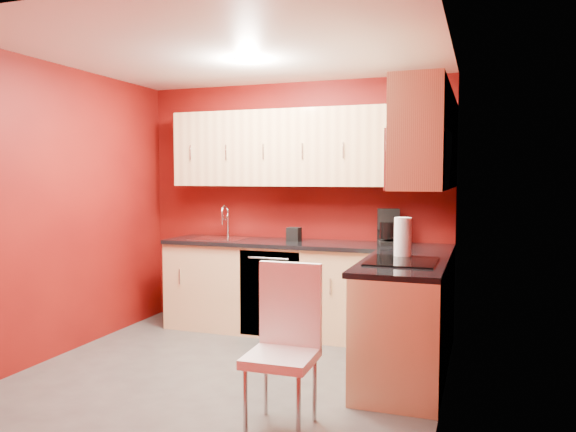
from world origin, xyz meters
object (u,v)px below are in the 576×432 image
Objects in this scene: sink at (221,235)px; napkin_holder at (294,234)px; coffee_maker at (389,227)px; microwave at (419,161)px; dining_chair at (281,349)px; paper_towel at (403,237)px.

napkin_holder is (0.78, 0.04, 0.03)m from sink.
coffee_maker is at bearing 3.07° from napkin_holder.
napkin_holder is (-0.93, -0.05, -0.10)m from coffee_maker.
microwave is 1.70m from dining_chair.
sink is at bearing 158.89° from paper_towel.
microwave reaches higher than paper_towel.
dining_chair is (-0.69, -1.03, -1.16)m from microwave.
paper_towel is (1.17, -0.79, 0.09)m from napkin_holder.
dining_chair is at bearing -55.51° from sink.
sink is (-2.09, 1.00, -0.72)m from microwave.
sink reaches higher than paper_towel.
sink reaches higher than dining_chair.
coffee_maker is at bearing 80.65° from dining_chair.
coffee_maker is at bearing 109.36° from microwave.
napkin_holder is 0.42× the size of paper_towel.
sink is 0.52× the size of dining_chair.
sink is at bearing 165.47° from coffee_maker.
napkin_holder is at bearing 141.59° from microwave.
microwave is 5.69× the size of napkin_holder.
paper_towel is at bearing -34.06° from napkin_holder.
paper_towel is 0.31× the size of dining_chair.
napkin_holder is 1.41m from paper_towel.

